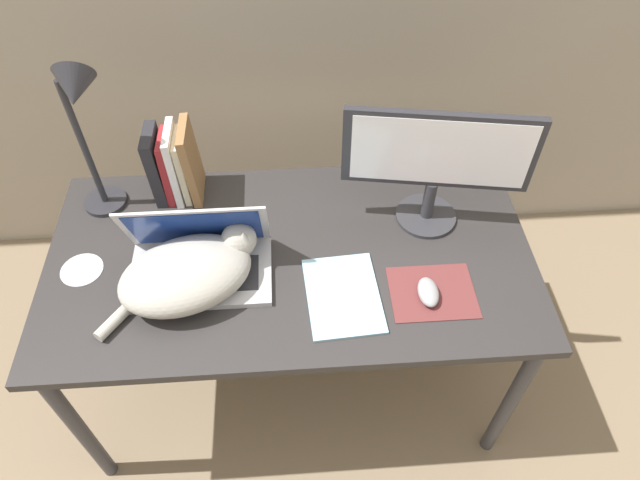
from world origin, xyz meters
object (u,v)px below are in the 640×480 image
desk_lamp (81,117)px  cd_disc (82,270)px  computer_mouse (428,292)px  notepad (343,295)px  laptop (200,260)px  external_monitor (437,161)px  book_row (174,165)px  cat (189,272)px

desk_lamp → cd_disc: 0.43m
computer_mouse → notepad: 0.23m
notepad → desk_lamp: bearing=150.7°
laptop → notepad: (0.39, -0.12, -0.04)m
laptop → desk_lamp: 0.49m
external_monitor → notepad: bearing=-135.4°
laptop → book_row: 0.34m
cat → book_row: (-0.07, 0.38, 0.05)m
desk_lamp → cat: bearing=-50.6°
desk_lamp → laptop: bearing=-42.6°
computer_mouse → cat: bearing=173.5°
external_monitor → computer_mouse: (-0.05, -0.30, -0.21)m
cat → desk_lamp: 0.50m
cat → external_monitor: 0.74m
cat → cd_disc: cat is taller
desk_lamp → cd_disc: bearing=-103.7°
external_monitor → computer_mouse: 0.36m
laptop → cat: bearing=-107.0°
notepad → computer_mouse: bearing=-4.2°
laptop → external_monitor: (0.67, 0.16, 0.18)m
laptop → book_row: book_row is taller
external_monitor → desk_lamp: bearing=174.0°
cat → laptop: bearing=73.0°
laptop → book_row: bearing=105.4°
external_monitor → cd_disc: bearing=-172.3°
desk_lamp → external_monitor: bearing=-6.0°
computer_mouse → book_row: size_ratio=0.38×
book_row → desk_lamp: 0.31m
computer_mouse → cd_disc: computer_mouse is taller
computer_mouse → notepad: bearing=175.8°
desk_lamp → notepad: 0.85m
book_row → cat: bearing=-79.7°
cat → desk_lamp: bearing=129.4°
cat → computer_mouse: bearing=-6.5°
laptop → book_row: size_ratio=1.55×
laptop → computer_mouse: bearing=-12.3°
cat → notepad: (0.41, -0.06, -0.07)m
laptop → computer_mouse: size_ratio=4.03×
external_monitor → book_row: external_monitor is taller
external_monitor → notepad: external_monitor is taller
book_row → laptop: bearing=-74.6°
laptop → cd_disc: bearing=176.3°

